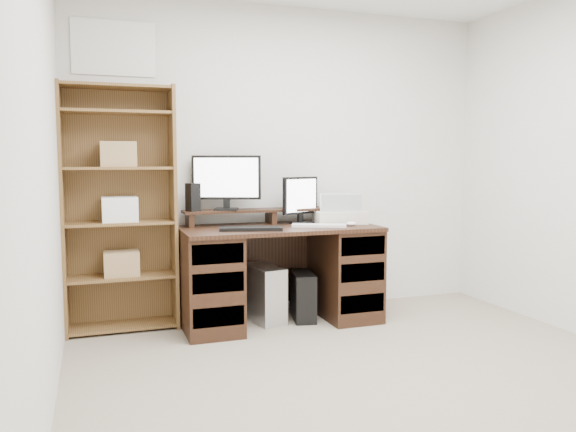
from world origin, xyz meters
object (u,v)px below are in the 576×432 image
tower_silver (264,293)px  tower_black (303,296)px  printer (340,217)px  bookshelf (120,207)px  desk (279,273)px  monitor_wide (226,180)px  monitor_small (300,198)px

tower_silver → tower_black: tower_silver is taller
tower_silver → printer: bearing=-11.3°
tower_black → bookshelf: bookshelf is taller
desk → monitor_wide: 0.83m
tower_black → printer: bearing=19.1°
monitor_wide → monitor_small: (0.59, -0.06, -0.15)m
monitor_small → printer: bearing=-33.7°
desk → printer: size_ratio=3.79×
tower_silver → tower_black: size_ratio=1.09×
printer → tower_silver: (-0.64, 0.01, -0.58)m
monitor_wide → bookshelf: (-0.80, 0.02, -0.19)m
monitor_wide → bookshelf: bookshelf is taller
monitor_small → tower_silver: monitor_small is taller
printer → tower_silver: printer is taller
monitor_wide → tower_black: (0.57, -0.18, -0.92)m
printer → tower_black: 0.70m
monitor_wide → monitor_small: monitor_wide is taller
tower_silver → monitor_wide: bearing=144.0°
monitor_small → bookshelf: size_ratio=0.21×
desk → monitor_wide: size_ratio=2.94×
tower_silver → bookshelf: size_ratio=0.24×
monitor_small → printer: monitor_small is taller
desk → tower_silver: (-0.10, 0.07, -0.17)m
monitor_wide → printer: bearing=12.7°
desk → printer: 0.68m
monitor_small → printer: (0.31, -0.07, -0.15)m
desk → monitor_small: monitor_small is taller
monitor_wide → desk: bearing=-6.8°
desk → printer: bearing=6.3°
monitor_small → tower_silver: size_ratio=0.86×
desk → tower_black: (0.20, 0.01, -0.20)m
bookshelf → monitor_wide: bearing=-1.3°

